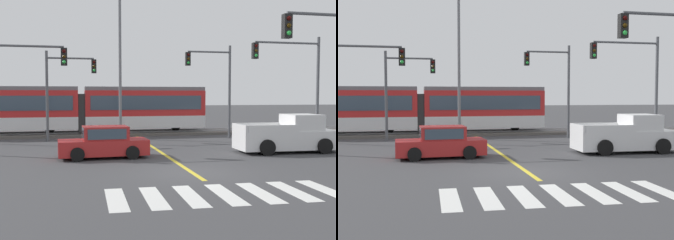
# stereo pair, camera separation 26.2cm
# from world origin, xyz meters

# --- Properties ---
(ground_plane) EXTENTS (200.00, 200.00, 0.00)m
(ground_plane) POSITION_xyz_m (0.00, 0.00, 0.00)
(ground_plane) COLOR #3D3D3F
(track_bed) EXTENTS (120.00, 4.00, 0.18)m
(track_bed) POSITION_xyz_m (0.00, 16.34, 0.09)
(track_bed) COLOR #56514C
(track_bed) RESTS_ON ground
(rail_near) EXTENTS (120.00, 0.08, 0.10)m
(rail_near) POSITION_xyz_m (0.00, 15.62, 0.23)
(rail_near) COLOR #939399
(rail_near) RESTS_ON track_bed
(rail_far) EXTENTS (120.00, 0.08, 0.10)m
(rail_far) POSITION_xyz_m (0.00, 17.06, 0.23)
(rail_far) COLOR #939399
(rail_far) RESTS_ON track_bed
(light_rail_tram) EXTENTS (18.50, 2.64, 3.43)m
(light_rail_tram) POSITION_xyz_m (-3.85, 16.34, 2.05)
(light_rail_tram) COLOR silver
(light_rail_tram) RESTS_ON track_bed
(crosswalk_stripe_0) EXTENTS (0.64, 2.81, 0.01)m
(crosswalk_stripe_0) POSITION_xyz_m (-3.30, -3.59, 0.00)
(crosswalk_stripe_0) COLOR silver
(crosswalk_stripe_0) RESTS_ON ground
(crosswalk_stripe_1) EXTENTS (0.64, 2.81, 0.01)m
(crosswalk_stripe_1) POSITION_xyz_m (-2.20, -3.63, 0.00)
(crosswalk_stripe_1) COLOR silver
(crosswalk_stripe_1) RESTS_ON ground
(crosswalk_stripe_2) EXTENTS (0.64, 2.81, 0.01)m
(crosswalk_stripe_2) POSITION_xyz_m (-1.10, -3.66, 0.00)
(crosswalk_stripe_2) COLOR silver
(crosswalk_stripe_2) RESTS_ON ground
(crosswalk_stripe_3) EXTENTS (0.64, 2.81, 0.01)m
(crosswalk_stripe_3) POSITION_xyz_m (0.00, -3.69, 0.00)
(crosswalk_stripe_3) COLOR silver
(crosswalk_stripe_3) RESTS_ON ground
(crosswalk_stripe_4) EXTENTS (0.64, 2.81, 0.01)m
(crosswalk_stripe_4) POSITION_xyz_m (1.10, -3.72, 0.00)
(crosswalk_stripe_4) COLOR silver
(crosswalk_stripe_4) RESTS_ON ground
(crosswalk_stripe_5) EXTENTS (0.64, 2.81, 0.01)m
(crosswalk_stripe_5) POSITION_xyz_m (2.20, -3.75, 0.00)
(crosswalk_stripe_5) COLOR silver
(crosswalk_stripe_5) RESTS_ON ground
(crosswalk_stripe_6) EXTENTS (0.64, 2.81, 0.01)m
(crosswalk_stripe_6) POSITION_xyz_m (3.30, -3.78, 0.00)
(crosswalk_stripe_6) COLOR silver
(crosswalk_stripe_6) RESTS_ON ground
(lane_centre_line) EXTENTS (0.20, 16.03, 0.01)m
(lane_centre_line) POSITION_xyz_m (0.00, 6.33, 0.00)
(lane_centre_line) COLOR gold
(lane_centre_line) RESTS_ON ground
(sedan_crossing) EXTENTS (4.27, 2.06, 1.52)m
(sedan_crossing) POSITION_xyz_m (-3.06, 4.57, 0.70)
(sedan_crossing) COLOR #B22323
(sedan_crossing) RESTS_ON ground
(pickup_truck) EXTENTS (5.45, 2.35, 1.98)m
(pickup_truck) POSITION_xyz_m (6.62, 4.47, 0.84)
(pickup_truck) COLOR silver
(pickup_truck) RESTS_ON ground
(traffic_light_mid_left) EXTENTS (4.25, 0.38, 5.80)m
(traffic_light_mid_left) POSITION_xyz_m (-7.40, 6.80, 3.92)
(traffic_light_mid_left) COLOR #515459
(traffic_light_mid_left) RESTS_ON ground
(traffic_light_mid_right) EXTENTS (4.25, 0.38, 6.39)m
(traffic_light_mid_right) POSITION_xyz_m (8.22, 6.68, 4.26)
(traffic_light_mid_right) COLOR #515459
(traffic_light_mid_right) RESTS_ON ground
(traffic_light_far_left) EXTENTS (3.25, 0.38, 5.84)m
(traffic_light_far_left) POSITION_xyz_m (-4.99, 12.63, 3.82)
(traffic_light_far_left) COLOR #515459
(traffic_light_far_left) RESTS_ON ground
(traffic_light_far_right) EXTENTS (3.25, 0.38, 6.39)m
(traffic_light_far_right) POSITION_xyz_m (5.11, 11.94, 4.16)
(traffic_light_far_right) COLOR #515459
(traffic_light_far_right) RESTS_ON ground
(street_lamp_centre) EXTENTS (2.31, 0.28, 9.97)m
(street_lamp_centre) POSITION_xyz_m (-1.12, 13.06, 5.60)
(street_lamp_centre) COLOR slate
(street_lamp_centre) RESTS_ON ground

